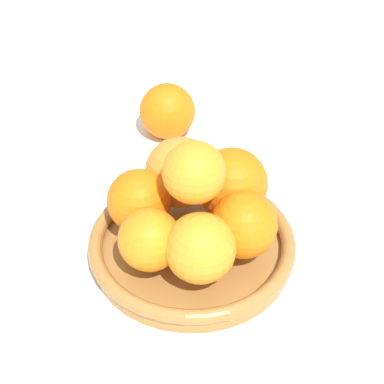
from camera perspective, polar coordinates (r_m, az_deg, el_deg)
ground_plane at (r=0.74m, az=-0.00°, el=-5.54°), size 4.00×4.00×0.00m
fruit_bowl at (r=0.73m, az=-0.00°, el=-4.73°), size 0.24×0.24×0.03m
orange_pile at (r=0.70m, az=0.22°, el=-0.89°), size 0.19×0.20×0.13m
stray_orange at (r=0.91m, az=-2.20°, el=7.19°), size 0.08×0.08×0.08m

